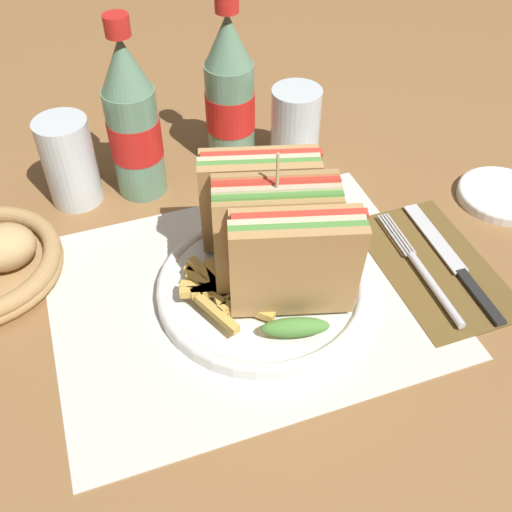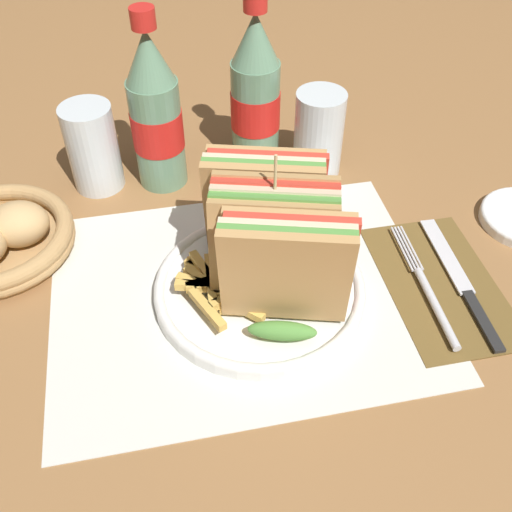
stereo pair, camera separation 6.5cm
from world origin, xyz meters
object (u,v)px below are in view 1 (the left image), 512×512
Objects in this scene: plate_main at (262,287)px; club_sandwich at (275,236)px; coke_bottle_near at (133,123)px; glass_far at (71,167)px; side_saucer at (501,195)px; knife at (452,260)px; fork at (427,276)px; glass_near at (295,130)px; coke_bottle_far at (230,96)px.

club_sandwich is at bearing 10.64° from plate_main.
glass_far is at bearing 175.36° from coke_bottle_near.
club_sandwich is 0.35m from side_saucer.
club_sandwich is 0.22m from knife.
plate_main is 1.24× the size of fork.
knife is 0.89× the size of coke_bottle_near.
glass_near and glass_far have the same top height.
plate_main is 0.29m from glass_far.
plate_main is 0.23m from knife.
glass_near reaches higher than side_saucer.
coke_bottle_near is at bearing -4.64° from glass_far.
coke_bottle_near is (-0.08, 0.23, 0.09)m from plate_main.
plate_main is 0.99× the size of coke_bottle_near.
coke_bottle_near is (-0.10, 0.23, 0.02)m from club_sandwich.
coke_bottle_far reaches higher than plate_main.
club_sandwich is 0.25m from coke_bottle_near.
club_sandwich is 1.84× the size of side_saucer.
club_sandwich is 0.88× the size of coke_bottle_far.
knife is at bearing -40.13° from coke_bottle_near.
glass_near is (0.12, 0.21, 0.05)m from plate_main.
club_sandwich is (0.01, 0.00, 0.07)m from plate_main.
glass_near is (0.11, 0.21, -0.02)m from club_sandwich.
glass_far is 1.03× the size of side_saucer.
plate_main is 1.13× the size of club_sandwich.
glass_near reaches higher than knife.
coke_bottle_far is 2.08× the size of side_saucer.
coke_bottle_far is at bearing 152.26° from glass_near.
fork is at bearing -38.90° from glass_far.
knife is 1.79× the size of glass_far.
glass_far is (-0.22, -0.01, -0.05)m from coke_bottle_far.
club_sandwich is at bearing -51.92° from glass_far.
fork is at bearing -158.30° from knife.
coke_bottle_far is at bearing 124.25° from knife.
glass_near is (-0.10, 0.24, 0.05)m from knife.
side_saucer is at bearing 8.56° from plate_main.
fork is 0.05m from knife.
plate_main reaches higher than knife.
coke_bottle_near is at bearing 135.92° from fork.
glass_near is at bearing 62.64° from club_sandwich.
club_sandwich is at bearing -171.53° from side_saucer.
fork is at bearing -77.38° from glass_near.
coke_bottle_far reaches higher than knife.
club_sandwich reaches higher than knife.
plate_main is 2.00× the size of glass_near.
knife is at bearing -8.64° from club_sandwich.
club_sandwich is at bearing -97.14° from coke_bottle_far.
plate_main is at bearing -169.36° from club_sandwich.
fork is (0.17, -0.05, -0.07)m from club_sandwich.
coke_bottle_far is (0.05, 0.25, 0.09)m from plate_main.
coke_bottle_near reaches higher than glass_far.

